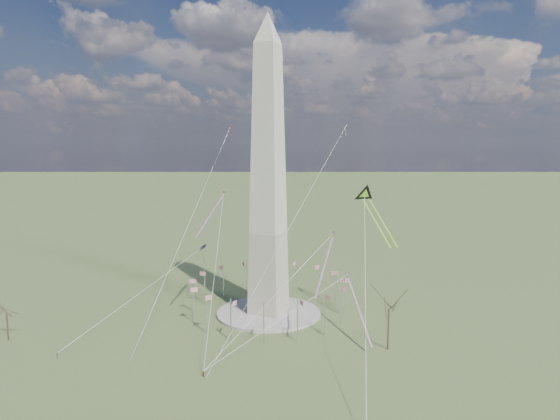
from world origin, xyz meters
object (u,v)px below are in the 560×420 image
at_px(tree_near, 389,306).
at_px(kite_delta_black, 366,197).
at_px(person_west, 57,356).
at_px(washington_monument, 268,176).

height_order(tree_near, kite_delta_black, kite_delta_black).
distance_m(person_west, kite_delta_black, 103.81).
xyz_separation_m(tree_near, kite_delta_black, (-13.28, 23.11, 28.20)).
height_order(person_west, kite_delta_black, kite_delta_black).
height_order(tree_near, person_west, tree_near).
relative_size(washington_monument, tree_near, 5.50).
height_order(washington_monument, person_west, washington_monument).
bearing_deg(kite_delta_black, person_west, 1.19).
bearing_deg(washington_monument, tree_near, -16.14).
bearing_deg(person_west, washington_monument, -81.32).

